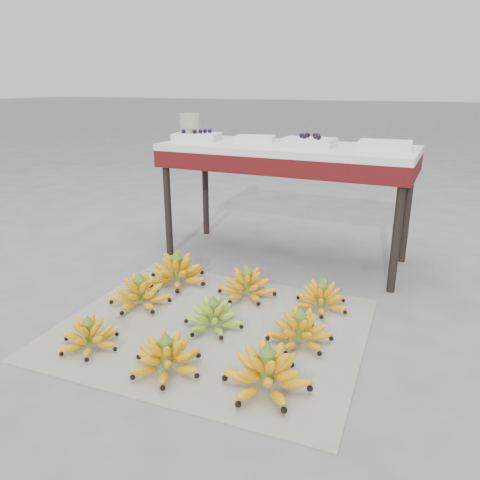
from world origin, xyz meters
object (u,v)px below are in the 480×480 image
at_px(newspaper_mat, 212,328).
at_px(bunch_back_center, 247,285).
at_px(tray_left, 255,139).
at_px(glass_jar, 190,127).
at_px(bunch_front_right, 267,373).
at_px(bunch_mid_left, 140,294).
at_px(vendor_table, 287,159).
at_px(bunch_back_left, 177,272).
at_px(tray_far_left, 197,137).
at_px(bunch_mid_right, 300,330).
at_px(bunch_mid_center, 213,317).
at_px(bunch_front_center, 166,357).
at_px(bunch_back_right, 321,298).
at_px(tray_right, 309,142).
at_px(tray_far_right, 385,145).
at_px(bunch_front_left, 89,336).

height_order(newspaper_mat, bunch_back_center, bunch_back_center).
relative_size(tray_left, glass_jar, 1.63).
height_order(bunch_front_right, bunch_back_center, bunch_front_right).
bearing_deg(bunch_mid_left, vendor_table, 53.88).
distance_m(bunch_back_left, tray_far_left, 0.86).
bearing_deg(bunch_front_right, bunch_mid_right, 103.55).
relative_size(bunch_mid_center, tray_far_left, 0.90).
bearing_deg(bunch_mid_left, bunch_mid_right, -13.40).
distance_m(bunch_front_center, bunch_back_left, 0.78).
bearing_deg(glass_jar, bunch_mid_center, -55.69).
distance_m(bunch_mid_left, bunch_back_right, 0.84).
xyz_separation_m(bunch_front_right, glass_jar, (-0.99, 1.22, 0.68)).
height_order(bunch_front_right, bunch_mid_left, bunch_front_right).
xyz_separation_m(bunch_front_center, tray_right, (0.12, 1.25, 0.63)).
height_order(bunch_back_right, tray_left, tray_left).
bearing_deg(bunch_back_right, bunch_mid_left, -177.71).
relative_size(bunch_back_center, bunch_back_right, 0.98).
distance_m(bunch_front_right, bunch_mid_left, 0.84).
height_order(tray_far_right, glass_jar, glass_jar).
xyz_separation_m(bunch_back_center, tray_far_right, (0.50, 0.62, 0.63)).
height_order(bunch_front_left, glass_jar, glass_jar).
bearing_deg(tray_far_right, tray_right, -172.11).
bearing_deg(glass_jar, newspaper_mat, -55.94).
distance_m(bunch_front_right, tray_far_right, 1.41).
height_order(bunch_mid_right, tray_far_left, tray_far_left).
bearing_deg(bunch_back_right, bunch_mid_right, -109.50).
height_order(bunch_mid_center, bunch_back_right, same).
bearing_deg(bunch_front_center, bunch_mid_center, 98.44).
bearing_deg(bunch_mid_left, bunch_mid_center, -19.36).
height_order(tray_right, tray_far_right, tray_right).
xyz_separation_m(bunch_mid_center, tray_far_left, (-0.57, 0.91, 0.63)).
xyz_separation_m(vendor_table, tray_right, (0.13, -0.03, 0.10)).
relative_size(bunch_front_left, bunch_mid_right, 1.05).
xyz_separation_m(bunch_back_center, bunch_back_right, (0.36, 0.02, -0.01)).
distance_m(bunch_front_left, bunch_mid_right, 0.82).
distance_m(bunch_front_left, tray_left, 1.46).
relative_size(bunch_front_right, bunch_back_right, 1.14).
relative_size(bunch_front_center, bunch_mid_left, 0.92).
bearing_deg(tray_far_right, bunch_mid_left, -134.94).
relative_size(vendor_table, tray_far_right, 5.02).
height_order(bunch_front_center, tray_far_right, tray_far_right).
relative_size(bunch_front_center, bunch_mid_center, 1.15).
bearing_deg(newspaper_mat, tray_right, 82.45).
height_order(bunch_back_right, tray_far_right, tray_far_right).
relative_size(bunch_front_center, bunch_back_right, 0.95).
bearing_deg(bunch_mid_right, glass_jar, 143.04).
distance_m(bunch_back_center, tray_far_right, 1.01).
relative_size(vendor_table, tray_left, 5.52).
bearing_deg(bunch_mid_right, bunch_front_center, -129.55).
bearing_deg(bunch_back_left, tray_far_left, 112.18).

